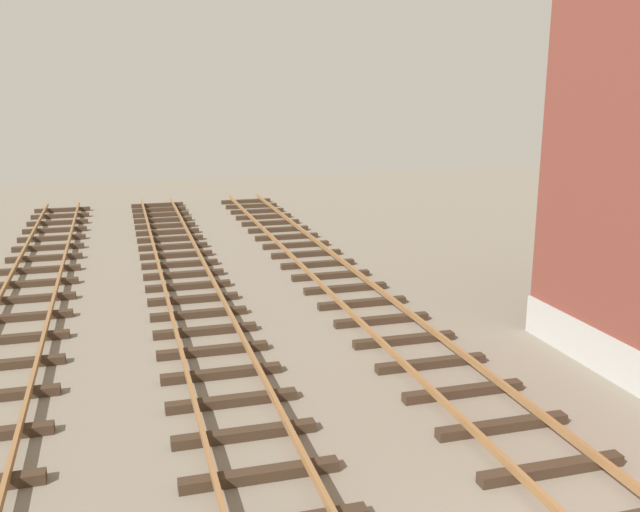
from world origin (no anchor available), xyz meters
The scene contains 0 objects.
Camera 1 is at (-5.44, -5.61, 5.97)m, focal length 39.82 mm.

